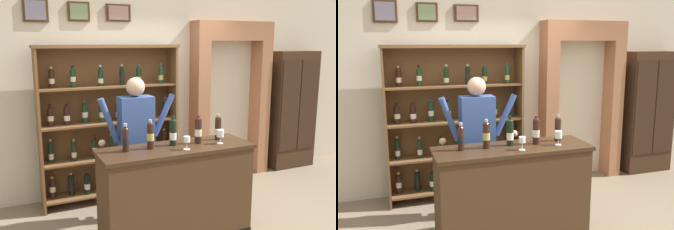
% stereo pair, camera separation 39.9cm
% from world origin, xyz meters
% --- Properties ---
extents(back_wall, '(12.00, 0.19, 3.08)m').
position_xyz_m(back_wall, '(-0.00, 1.68, 1.54)').
color(back_wall, beige).
rests_on(back_wall, ground).
extents(wine_shelf, '(1.87, 0.35, 2.09)m').
position_xyz_m(wine_shelf, '(-0.54, 1.34, 1.08)').
color(wine_shelf, brown).
rests_on(wine_shelf, ground).
extents(archway_doorway, '(1.32, 0.45, 2.43)m').
position_xyz_m(archway_doorway, '(1.45, 1.54, 1.35)').
color(archway_doorway, '#9E6647').
rests_on(archway_doorway, ground).
extents(side_cabinet, '(0.82, 0.37, 1.98)m').
position_xyz_m(side_cabinet, '(2.67, 1.43, 0.99)').
color(side_cabinet, '#382316').
rests_on(side_cabinet, ground).
extents(tasting_counter, '(1.66, 0.56, 1.04)m').
position_xyz_m(tasting_counter, '(-0.19, -0.00, 0.52)').
color(tasting_counter, '#422B19').
rests_on(tasting_counter, ground).
extents(shopkeeper, '(0.96, 0.22, 1.73)m').
position_xyz_m(shopkeeper, '(-0.42, 0.62, 1.07)').
color(shopkeeper, '#2D3347').
rests_on(shopkeeper, ground).
extents(tasting_bottle_vin_santo, '(0.07, 0.07, 0.29)m').
position_xyz_m(tasting_bottle_vin_santo, '(-0.73, 0.05, 1.18)').
color(tasting_bottle_vin_santo, black).
rests_on(tasting_bottle_vin_santo, tasting_counter).
extents(tasting_bottle_chianti, '(0.07, 0.07, 0.31)m').
position_xyz_m(tasting_bottle_chianti, '(-0.46, 0.05, 1.19)').
color(tasting_bottle_chianti, black).
rests_on(tasting_bottle_chianti, tasting_counter).
extents(tasting_bottle_prosecco, '(0.07, 0.07, 0.32)m').
position_xyz_m(tasting_bottle_prosecco, '(-0.20, 0.07, 1.19)').
color(tasting_bottle_prosecco, black).
rests_on(tasting_bottle_prosecco, tasting_counter).
extents(tasting_bottle_super_tuscan, '(0.08, 0.08, 0.31)m').
position_xyz_m(tasting_bottle_super_tuscan, '(0.09, 0.04, 1.19)').
color(tasting_bottle_super_tuscan, black).
rests_on(tasting_bottle_super_tuscan, tasting_counter).
extents(tasting_bottle_bianco, '(0.07, 0.07, 0.29)m').
position_xyz_m(tasting_bottle_bianco, '(0.37, 0.09, 1.18)').
color(tasting_bottle_bianco, black).
rests_on(tasting_bottle_bianco, tasting_counter).
extents(wine_glass_left, '(0.08, 0.08, 0.15)m').
position_xyz_m(wine_glass_left, '(0.30, -0.08, 1.15)').
color(wine_glass_left, silver).
rests_on(wine_glass_left, tasting_counter).
extents(wine_glass_center, '(0.07, 0.07, 0.14)m').
position_xyz_m(wine_glass_center, '(-0.14, -0.13, 1.14)').
color(wine_glass_center, silver).
rests_on(wine_glass_center, tasting_counter).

